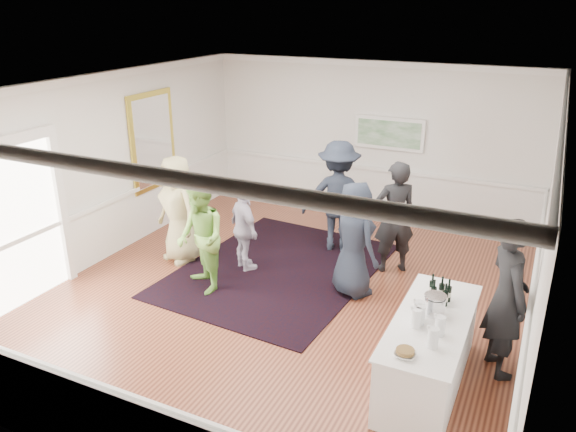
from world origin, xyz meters
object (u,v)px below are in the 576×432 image
at_px(guest_navy, 355,239).
at_px(nut_bowl, 405,353).
at_px(bartender, 507,297).
at_px(guest_green, 201,238).
at_px(guest_dark_a, 338,196).
at_px(guest_tan, 178,209).
at_px(guest_lilac, 244,228).
at_px(serving_table, 429,351).
at_px(ice_bucket, 435,305).
at_px(guest_dark_b, 395,217).

xyz_separation_m(guest_navy, nut_bowl, (1.44, -2.57, 0.01)).
relative_size(bartender, guest_green, 1.14).
bearing_deg(guest_navy, guest_dark_a, -26.34).
height_order(guest_tan, guest_lilac, guest_tan).
xyz_separation_m(guest_lilac, guest_dark_a, (1.10, 1.47, 0.27)).
height_order(guest_dark_a, guest_navy, guest_dark_a).
xyz_separation_m(serving_table, guest_lilac, (-3.47, 1.73, 0.30)).
bearing_deg(serving_table, ice_bucket, 93.99).
xyz_separation_m(serving_table, guest_dark_b, (-1.22, 2.77, 0.52)).
xyz_separation_m(bartender, guest_dark_b, (-1.95, 2.12, -0.05)).
height_order(serving_table, ice_bucket, ice_bucket).
distance_m(serving_table, ice_bucket, 0.56).
height_order(guest_lilac, guest_dark_b, guest_dark_b).
distance_m(bartender, guest_lilac, 4.35).
xyz_separation_m(guest_green, guest_dark_a, (1.34, 2.39, 0.13)).
height_order(guest_lilac, guest_dark_a, guest_dark_a).
height_order(guest_tan, guest_green, guest_tan).
bearing_deg(guest_navy, guest_green, 57.33).
xyz_separation_m(guest_lilac, guest_dark_b, (2.26, 1.04, 0.21)).
bearing_deg(guest_dark_a, ice_bucket, 110.19).
bearing_deg(nut_bowl, guest_tan, 152.25).
bearing_deg(guest_tan, guest_dark_a, 55.58).
distance_m(bartender, guest_dark_b, 2.88).
bearing_deg(serving_table, bartender, 41.88).
xyz_separation_m(guest_lilac, guest_navy, (1.93, 0.00, 0.16)).
distance_m(guest_dark_b, nut_bowl, 3.78).
xyz_separation_m(guest_lilac, ice_bucket, (3.47, -1.60, 0.25)).
height_order(guest_lilac, nut_bowl, guest_lilac).
height_order(bartender, guest_tan, bartender).
xyz_separation_m(guest_lilac, nut_bowl, (3.37, -2.56, 0.17)).
bearing_deg(bartender, guest_lilac, 46.82).
bearing_deg(guest_green, nut_bowl, 13.41).
xyz_separation_m(bartender, guest_navy, (-2.28, 1.08, -0.10)).
bearing_deg(guest_dark_a, guest_navy, 102.00).
xyz_separation_m(serving_table, bartender, (0.73, 0.66, 0.56)).
height_order(guest_tan, guest_dark_b, guest_dark_b).
bearing_deg(bartender, guest_dark_b, 13.78).
bearing_deg(guest_dark_a, guest_lilac, 35.77).
bearing_deg(guest_green, serving_table, 25.58).
bearing_deg(guest_tan, guest_navy, 23.37).
height_order(guest_dark_a, ice_bucket, guest_dark_a).
distance_m(guest_green, ice_bucket, 3.77).
distance_m(guest_navy, ice_bucket, 2.22).
xyz_separation_m(bartender, guest_green, (-4.45, 0.15, -0.12)).
relative_size(guest_dark_b, nut_bowl, 8.36).
bearing_deg(guest_tan, guest_green, -17.79).
xyz_separation_m(guest_green, guest_dark_b, (2.50, 1.96, 0.07)).
xyz_separation_m(guest_green, guest_lilac, (0.24, 0.92, -0.14)).
relative_size(bartender, guest_tan, 1.07).
xyz_separation_m(guest_navy, ice_bucket, (1.54, -1.60, 0.09)).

